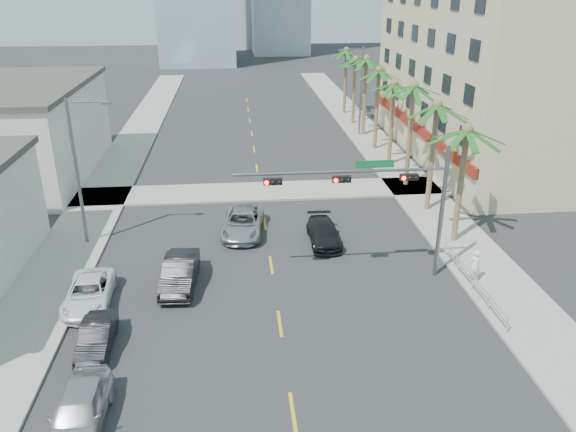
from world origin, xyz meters
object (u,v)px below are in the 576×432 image
object	(u,v)px
traffic_signal_mast	(384,192)
car_parked_mid	(97,337)
car_parked_near	(79,411)
car_lane_center	(243,223)
car_parked_far	(89,293)
car_lane_left	(180,273)
car_lane_right	(324,233)
pedestrian	(475,266)

from	to	relation	value
traffic_signal_mast	car_parked_mid	xyz separation A→B (m)	(-14.00, -5.14, -4.44)
car_parked_mid	car_parked_near	bearing A→B (deg)	-86.29
traffic_signal_mast	car_lane_center	bearing A→B (deg)	137.79
car_parked_far	car_lane_left	distance (m)	4.64
car_lane_right	pedestrian	world-z (taller)	pedestrian
car_parked_near	car_lane_right	xyz separation A→B (m)	(11.27, 14.73, -0.14)
car_lane_right	traffic_signal_mast	bearing A→B (deg)	-63.85
car_lane_left	car_lane_right	bearing A→B (deg)	31.64
car_parked_near	pedestrian	xyz separation A→B (m)	(18.51, 8.91, 0.28)
car_parked_far	car_lane_right	xyz separation A→B (m)	(12.87, 6.03, -0.01)
traffic_signal_mast	car_lane_right	distance (m)	6.87
car_lane_left	car_lane_center	xyz separation A→B (m)	(3.50, 6.45, -0.04)
car_parked_near	car_parked_mid	world-z (taller)	car_parked_near
car_parked_mid	car_parked_far	size ratio (longest dim) A/B	0.80
car_parked_near	pedestrian	distance (m)	20.55
car_lane_right	pedestrian	size ratio (longest dim) A/B	2.44
car_parked_far	car_lane_right	distance (m)	14.21
car_parked_far	car_lane_right	bearing A→B (deg)	22.34
car_lane_right	car_parked_mid	bearing A→B (deg)	-139.79
car_parked_near	car_lane_center	xyz separation A→B (m)	(6.30, 16.61, -0.05)
car_parked_near	car_lane_center	size ratio (longest dim) A/B	0.87
car_parked_near	car_lane_center	world-z (taller)	car_parked_near
car_parked_far	pedestrian	size ratio (longest dim) A/B	2.58
car_parked_far	car_parked_near	bearing A→B (deg)	-82.34
car_parked_near	car_parked_far	size ratio (longest dim) A/B	0.98
car_parked_near	car_parked_far	bearing A→B (deg)	100.45
traffic_signal_mast	car_parked_near	bearing A→B (deg)	-143.63
car_parked_near	car_parked_far	distance (m)	8.85
car_lane_left	car_lane_right	world-z (taller)	car_lane_left
car_parked_near	pedestrian	size ratio (longest dim) A/B	2.53
car_parked_mid	car_lane_left	size ratio (longest dim) A/B	0.79
car_parked_near	car_parked_mid	size ratio (longest dim) A/B	1.23
pedestrian	car_lane_left	bearing A→B (deg)	-6.81
car_parked_near	car_lane_left	xyz separation A→B (m)	(2.80, 10.16, -0.00)
car_parked_near	pedestrian	bearing A→B (deg)	25.72
traffic_signal_mast	car_parked_far	xyz separation A→B (m)	(-15.18, -1.30, -4.41)
traffic_signal_mast	car_parked_mid	distance (m)	15.57
car_lane_left	car_parked_mid	bearing A→B (deg)	-118.01
car_parked_mid	car_lane_right	xyz separation A→B (m)	(11.69, 9.87, 0.03)
car_parked_near	car_lane_left	distance (m)	10.54
traffic_signal_mast	car_parked_far	world-z (taller)	traffic_signal_mast
pedestrian	traffic_signal_mast	bearing A→B (deg)	-14.83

